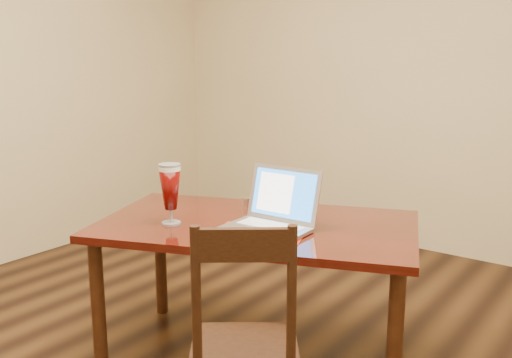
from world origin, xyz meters
The scene contains 2 objects.
dining_table centered at (-0.07, 0.47, 0.61)m, with size 1.64×1.27×0.96m.
dining_chair centered at (0.31, -0.10, 0.42)m, with size 0.53×0.52×0.90m.
Camera 1 is at (1.43, -1.56, 1.43)m, focal length 40.00 mm.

